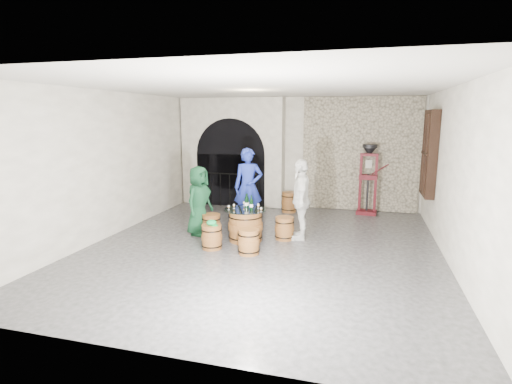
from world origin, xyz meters
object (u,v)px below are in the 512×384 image
(person_white, at_px, (301,200))
(corking_press, at_px, (368,174))
(person_blue, at_px, (248,187))
(wine_bottle_left, at_px, (246,203))
(barrel_stool_left, at_px, (211,225))
(wine_bottle_right, at_px, (247,202))
(barrel_table, at_px, (245,225))
(wine_bottle_center, at_px, (251,204))
(barrel_stool_near_right, at_px, (249,242))
(person_green, at_px, (199,201))
(barrel_stool_far, at_px, (248,220))
(barrel_stool_near_left, at_px, (212,237))
(side_barrel, at_px, (289,202))
(barrel_stool_right, at_px, (284,228))

(person_white, distance_m, corking_press, 3.09)
(person_blue, relative_size, wine_bottle_left, 5.86)
(barrel_stool_left, relative_size, person_white, 0.28)
(wine_bottle_right, bearing_deg, person_blue, 105.21)
(wine_bottle_left, relative_size, corking_press, 0.17)
(barrel_table, relative_size, corking_press, 0.47)
(person_white, xyz_separation_m, corking_press, (1.40, 2.74, 0.23))
(wine_bottle_center, bearing_deg, wine_bottle_left, 141.73)
(barrel_stool_near_right, xyz_separation_m, person_green, (-1.46, 0.98, 0.53))
(corking_press, bearing_deg, wine_bottle_center, -120.13)
(corking_press, bearing_deg, wine_bottle_left, -122.72)
(wine_bottle_left, bearing_deg, barrel_stool_left, 174.43)
(barrel_table, relative_size, barrel_stool_far, 1.81)
(barrel_stool_near_left, relative_size, person_white, 0.28)
(person_white, height_order, corking_press, corking_press)
(barrel_table, xyz_separation_m, corking_press, (2.52, 3.20, 0.77))
(person_green, bearing_deg, corking_press, -37.44)
(barrel_stool_near_left, xyz_separation_m, wine_bottle_right, (0.51, 0.79, 0.58))
(barrel_stool_left, bearing_deg, person_green, 170.66)
(wine_bottle_center, relative_size, corking_press, 0.17)
(barrel_stool_left, relative_size, barrel_stool_near_right, 1.00)
(wine_bottle_center, bearing_deg, person_white, 27.94)
(corking_press, bearing_deg, side_barrel, -165.25)
(barrel_stool_near_right, relative_size, corking_press, 0.26)
(barrel_stool_near_left, bearing_deg, person_green, 126.27)
(barrel_table, bearing_deg, barrel_stool_far, 103.67)
(wine_bottle_left, bearing_deg, side_barrel, 81.89)
(barrel_stool_left, xyz_separation_m, person_blue, (0.54, 1.12, 0.70))
(barrel_stool_near_right, height_order, barrel_stool_near_left, same)
(barrel_table, relative_size, person_blue, 0.47)
(barrel_stool_far, relative_size, wine_bottle_center, 1.54)
(barrel_table, relative_size, barrel_stool_near_right, 1.81)
(side_barrel, relative_size, corking_press, 0.30)
(wine_bottle_center, bearing_deg, person_blue, 109.04)
(barrel_table, xyz_separation_m, wine_bottle_right, (0.01, 0.11, 0.48))
(barrel_stool_far, distance_m, barrel_stool_near_right, 1.70)
(barrel_stool_near_right, relative_size, person_white, 0.28)
(barrel_stool_near_right, height_order, wine_bottle_right, wine_bottle_right)
(wine_bottle_left, height_order, wine_bottle_right, same)
(wine_bottle_right, bearing_deg, side_barrel, 81.80)
(wine_bottle_right, bearing_deg, barrel_table, -93.96)
(barrel_table, distance_m, barrel_stool_near_left, 0.86)
(barrel_stool_right, distance_m, barrel_stool_near_left, 1.64)
(wine_bottle_right, relative_size, corking_press, 0.17)
(barrel_stool_right, relative_size, corking_press, 0.26)
(person_blue, relative_size, person_white, 1.08)
(barrel_stool_near_right, bearing_deg, side_barrel, 88.46)
(wine_bottle_right, bearing_deg, person_green, 175.86)
(wine_bottle_right, bearing_deg, wine_bottle_center, -49.10)
(barrel_stool_right, height_order, person_green, person_green)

